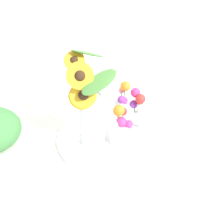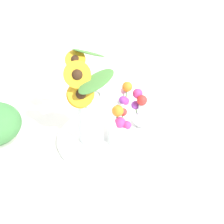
% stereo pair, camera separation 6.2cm
% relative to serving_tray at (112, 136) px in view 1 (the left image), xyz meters
% --- Properties ---
extents(ground_plane, '(6.00, 6.00, 0.00)m').
position_rel_serving_tray_xyz_m(ground_plane, '(-0.00, -0.08, -0.01)').
color(ground_plane, silver).
extents(serving_tray, '(0.44, 0.44, 0.02)m').
position_rel_serving_tray_xyz_m(serving_tray, '(0.00, 0.00, 0.00)').
color(serving_tray, white).
rests_on(serving_tray, ground_plane).
extents(mason_jar_sunflowers, '(0.18, 0.22, 0.35)m').
position_rel_serving_tray_xyz_m(mason_jar_sunflowers, '(-0.09, -0.03, 0.15)').
color(mason_jar_sunflowers, silver).
rests_on(mason_jar_sunflowers, serving_tray).
extents(vase_small_center, '(0.08, 0.09, 0.16)m').
position_rel_serving_tray_xyz_m(vase_small_center, '(0.02, -0.05, 0.07)').
color(vase_small_center, white).
rests_on(vase_small_center, serving_tray).
extents(vase_bulb_right, '(0.08, 0.09, 0.16)m').
position_rel_serving_tray_xyz_m(vase_bulb_right, '(0.13, 0.05, 0.08)').
color(vase_bulb_right, white).
rests_on(vase_bulb_right, serving_tray).
extents(vase_small_back, '(0.07, 0.07, 0.20)m').
position_rel_serving_tray_xyz_m(vase_small_back, '(0.06, 0.07, 0.09)').
color(vase_small_back, white).
rests_on(vase_small_back, serving_tray).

